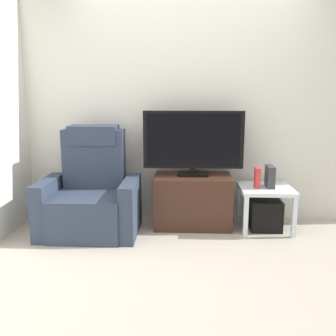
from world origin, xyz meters
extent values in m
plane|color=#B2A899|center=(0.00, 0.00, 0.00)|extent=(6.40, 6.40, 0.00)
cube|color=silver|center=(0.00, 1.13, 1.30)|extent=(6.40, 0.06, 2.60)
cube|color=#3D2319|center=(0.02, 0.83, 0.28)|extent=(0.81, 0.49, 0.55)
cube|color=black|center=(0.02, 0.59, 0.39)|extent=(0.75, 0.02, 0.02)
cube|color=black|center=(0.02, 0.64, 0.42)|extent=(0.34, 0.11, 0.04)
cube|color=black|center=(0.02, 0.85, 0.57)|extent=(0.32, 0.20, 0.03)
cube|color=black|center=(0.02, 0.85, 0.61)|extent=(0.06, 0.04, 0.05)
cube|color=black|center=(0.02, 0.85, 0.93)|extent=(1.05, 0.05, 0.60)
cube|color=black|center=(0.02, 0.82, 0.93)|extent=(0.97, 0.01, 0.54)
cube|color=#2D384C|center=(-1.03, 0.55, 0.21)|extent=(0.70, 0.72, 0.42)
cube|color=#2D384C|center=(-1.03, 0.82, 0.73)|extent=(0.64, 0.20, 0.62)
cube|color=#2D384C|center=(-1.03, 0.84, 0.98)|extent=(0.50, 0.26, 0.20)
cube|color=#2D384C|center=(-1.45, 0.55, 0.28)|extent=(0.14, 0.68, 0.56)
cube|color=#2D384C|center=(-0.61, 0.55, 0.28)|extent=(0.14, 0.68, 0.56)
cube|color=silver|center=(0.78, 0.76, 0.44)|extent=(0.54, 0.54, 0.04)
cube|color=silver|center=(0.54, 0.52, 0.21)|extent=(0.04, 0.04, 0.42)
cube|color=silver|center=(1.02, 0.52, 0.21)|extent=(0.04, 0.04, 0.42)
cube|color=silver|center=(0.54, 1.00, 0.21)|extent=(0.04, 0.04, 0.42)
cube|color=silver|center=(1.02, 1.00, 0.21)|extent=(0.04, 0.04, 0.42)
cube|color=black|center=(0.78, 0.76, 0.16)|extent=(0.32, 0.32, 0.32)
cube|color=red|center=(0.68, 0.74, 0.56)|extent=(0.05, 0.11, 0.21)
cube|color=#333338|center=(0.81, 0.77, 0.57)|extent=(0.07, 0.20, 0.22)
camera|label=1|loc=(-0.07, -3.01, 1.41)|focal=39.47mm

